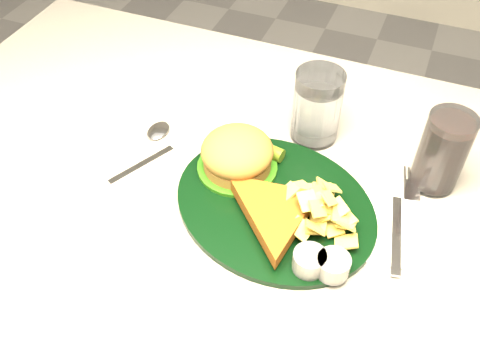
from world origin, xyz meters
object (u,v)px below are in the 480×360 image
(water_glass, at_px, (317,106))
(cola_glass, at_px, (442,152))
(fork_napkin, at_px, (398,229))
(table, at_px, (235,309))
(dinner_plate, at_px, (276,191))

(water_glass, height_order, cola_glass, cola_glass)
(cola_glass, distance_m, fork_napkin, 0.14)
(cola_glass, relative_size, fork_napkin, 0.70)
(table, bearing_deg, water_glass, 62.69)
(cola_glass, bearing_deg, water_glass, 169.67)
(water_glass, xyz_separation_m, fork_napkin, (0.17, -0.16, -0.06))
(dinner_plate, xyz_separation_m, water_glass, (0.01, 0.18, 0.03))
(table, distance_m, water_glass, 0.47)
(table, height_order, fork_napkin, fork_napkin)
(water_glass, relative_size, cola_glass, 0.96)
(cola_glass, bearing_deg, table, -156.67)
(table, distance_m, cola_glass, 0.54)
(dinner_plate, bearing_deg, cola_glass, 54.12)
(dinner_plate, relative_size, water_glass, 2.53)
(table, relative_size, cola_glass, 9.28)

